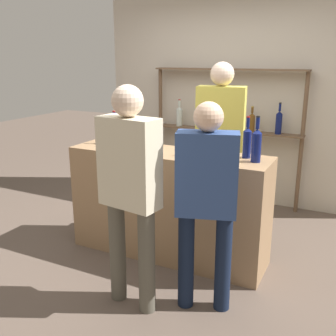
{
  "coord_description": "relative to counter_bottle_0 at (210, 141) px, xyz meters",
  "views": [
    {
      "loc": [
        1.54,
        -3.11,
        1.85
      ],
      "look_at": [
        0.0,
        0.0,
        0.87
      ],
      "focal_mm": 42.0,
      "sensor_mm": 36.0,
      "label": 1
    }
  ],
  "objects": [
    {
      "name": "server_behind_counter",
      "position": [
        -0.14,
        0.68,
        -0.09
      ],
      "size": [
        0.52,
        0.29,
        1.81
      ],
      "rotation": [
        0.0,
        0.0,
        -1.4
      ],
      "color": "brown",
      "rests_on": "ground_plane"
    },
    {
      "name": "wine_glass",
      "position": [
        -0.12,
        0.04,
        -0.02
      ],
      "size": [
        0.08,
        0.08,
        0.16
      ],
      "color": "silver",
      "rests_on": "bar_counter"
    },
    {
      "name": "customer_right",
      "position": [
        0.22,
        -0.66,
        -0.24
      ],
      "size": [
        0.47,
        0.31,
        1.57
      ],
      "rotation": [
        0.0,
        0.0,
        1.88
      ],
      "color": "#121C33",
      "rests_on": "ground_plane"
    },
    {
      "name": "ground_plane",
      "position": [
        -0.39,
        -0.02,
        -1.15
      ],
      "size": [
        16.0,
        16.0,
        0.0
      ],
      "primitive_type": "plane",
      "color": "brown"
    },
    {
      "name": "counter_bottle_1",
      "position": [
        0.3,
        0.08,
        0.01
      ],
      "size": [
        0.07,
        0.07,
        0.36
      ],
      "color": "#0F1956",
      "rests_on": "bar_counter"
    },
    {
      "name": "back_shelf",
      "position": [
        -0.39,
        1.65,
        -0.02
      ],
      "size": [
        1.93,
        0.18,
        1.71
      ],
      "color": "brown",
      "rests_on": "ground_plane"
    },
    {
      "name": "counter_bottle_2",
      "position": [
        0.41,
        -0.02,
        0.01
      ],
      "size": [
        0.08,
        0.08,
        0.38
      ],
      "color": "#0F1956",
      "rests_on": "bar_counter"
    },
    {
      "name": "customer_center",
      "position": [
        -0.28,
        -0.87,
        -0.17
      ],
      "size": [
        0.47,
        0.26,
        1.68
      ],
      "rotation": [
        0.0,
        0.0,
        1.42
      ],
      "color": "#575347",
      "rests_on": "ground_plane"
    },
    {
      "name": "counter_bottle_3",
      "position": [
        -1.02,
        0.06,
        -0.01
      ],
      "size": [
        0.08,
        0.08,
        0.33
      ],
      "color": "#0F1956",
      "rests_on": "bar_counter"
    },
    {
      "name": "counter_bottle_0",
      "position": [
        0.0,
        0.0,
        0.0
      ],
      "size": [
        0.08,
        0.08,
        0.35
      ],
      "color": "#0F1956",
      "rests_on": "bar_counter"
    },
    {
      "name": "ice_bucket",
      "position": [
        -0.72,
        -0.07,
        -0.04
      ],
      "size": [
        0.2,
        0.2,
        0.19
      ],
      "color": "#B2B2B7",
      "rests_on": "bar_counter"
    },
    {
      "name": "back_wall",
      "position": [
        -0.39,
        1.83,
        0.25
      ],
      "size": [
        3.47,
        0.12,
        2.8
      ],
      "primitive_type": "cube",
      "color": "beige",
      "rests_on": "ground_plane"
    },
    {
      "name": "bar_counter",
      "position": [
        -0.39,
        -0.02,
        -0.64
      ],
      "size": [
        1.87,
        0.51,
        1.02
      ],
      "primitive_type": "cube",
      "color": "#997551",
      "rests_on": "ground_plane"
    }
  ]
}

